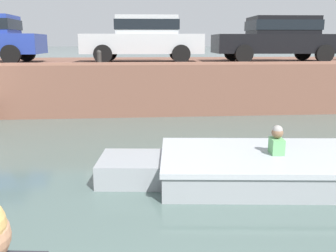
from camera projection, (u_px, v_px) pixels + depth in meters
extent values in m
plane|color=#4C605B|center=(163.00, 170.00, 6.84)|extent=(400.00, 400.00, 0.00)
cube|color=brown|center=(148.00, 82.00, 14.36)|extent=(60.00, 6.00, 1.61)
cube|color=#925F4C|center=(151.00, 64.00, 11.38)|extent=(60.00, 0.24, 0.08)
cube|color=#93999E|center=(323.00, 169.00, 6.29)|extent=(5.55, 2.52, 0.39)
cube|color=#93999E|center=(132.00, 168.00, 6.33)|extent=(1.18, 1.20, 0.39)
cube|color=#B1B7BD|center=(324.00, 156.00, 6.24)|extent=(5.62, 2.59, 0.08)
cube|color=#66B26B|center=(276.00, 151.00, 6.23)|extent=(0.23, 0.34, 0.44)
sphere|color=brown|center=(277.00, 133.00, 6.16)|extent=(0.19, 0.19, 0.19)
sphere|color=gray|center=(278.00, 130.00, 6.16)|extent=(0.17, 0.17, 0.17)
cylinder|color=black|center=(11.00, 55.00, 11.66)|extent=(0.60, 0.18, 0.60)
cylinder|color=black|center=(27.00, 53.00, 13.41)|extent=(0.60, 0.18, 0.60)
cube|color=#B7BABC|center=(143.00, 44.00, 12.81)|extent=(4.13, 1.84, 0.64)
cube|color=#B7BABC|center=(147.00, 25.00, 12.68)|extent=(2.09, 1.55, 0.60)
cube|color=black|center=(147.00, 25.00, 12.68)|extent=(2.17, 1.59, 0.33)
cylinder|color=black|center=(103.00, 54.00, 11.99)|extent=(0.61, 0.20, 0.60)
cylinder|color=black|center=(109.00, 53.00, 13.65)|extent=(0.61, 0.20, 0.60)
cylinder|color=black|center=(181.00, 54.00, 12.10)|extent=(0.61, 0.20, 0.60)
cylinder|color=black|center=(177.00, 53.00, 13.77)|extent=(0.61, 0.20, 0.60)
cube|color=black|center=(276.00, 44.00, 13.20)|extent=(4.44, 1.97, 0.64)
cube|color=black|center=(282.00, 26.00, 13.07)|extent=(2.25, 1.66, 0.60)
cube|color=black|center=(282.00, 26.00, 13.07)|extent=(2.34, 1.70, 0.33)
cylinder|color=black|center=(244.00, 54.00, 12.32)|extent=(0.61, 0.20, 0.60)
cylinder|color=black|center=(232.00, 52.00, 14.10)|extent=(0.61, 0.20, 0.60)
cylinder|color=black|center=(325.00, 54.00, 12.44)|extent=(0.61, 0.20, 0.60)
cylinder|color=black|center=(303.00, 52.00, 14.22)|extent=(0.61, 0.20, 0.60)
cylinder|color=#2D2B28|center=(99.00, 59.00, 11.34)|extent=(0.14, 0.14, 0.35)
sphere|color=#2D2B28|center=(99.00, 53.00, 11.30)|extent=(0.15, 0.15, 0.15)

